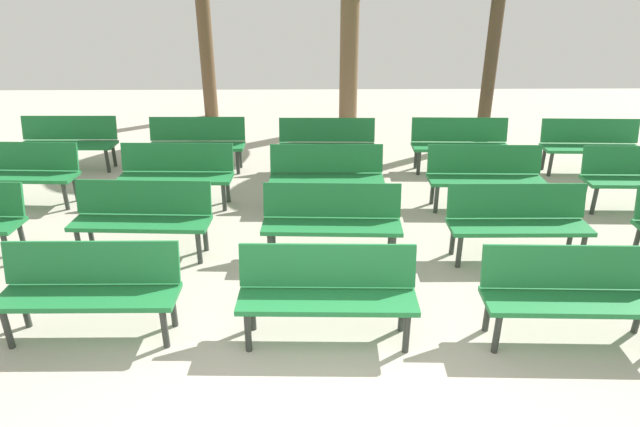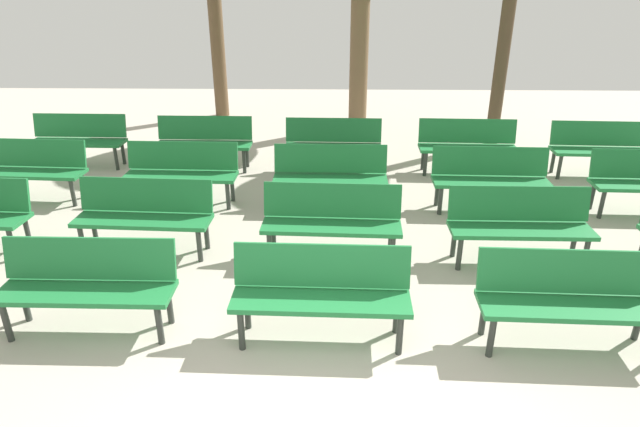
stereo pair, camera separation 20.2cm
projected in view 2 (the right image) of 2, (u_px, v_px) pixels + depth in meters
bench_r0_c1 at (88, 281)px, 4.99m from camera, size 1.60×0.49×0.87m
bench_r0_c2 at (321, 289)px, 4.87m from camera, size 1.61×0.52×0.87m
bench_r0_c3 at (570, 295)px, 4.77m from camera, size 1.62×0.54×0.87m
bench_r1_c1 at (144, 212)px, 6.42m from camera, size 1.62×0.56×0.87m
bench_r1_c2 at (332, 218)px, 6.26m from camera, size 1.62×0.55×0.87m
bench_r1_c3 at (520, 221)px, 6.18m from camera, size 1.60×0.49×0.87m
bench_r2_c0 at (30, 166)px, 7.90m from camera, size 1.62×0.56×0.87m
bench_r2_c1 at (182, 169)px, 7.78m from camera, size 1.61×0.53×0.87m
bench_r2_c2 at (330, 173)px, 7.66m from camera, size 1.61×0.50×0.87m
bench_r2_c3 at (490, 175)px, 7.56m from camera, size 1.61×0.53×0.87m
bench_r3_c0 at (79, 137)px, 9.30m from camera, size 1.61×0.51×0.87m
bench_r3_c1 at (204, 140)px, 9.16m from camera, size 1.60×0.50×0.87m
bench_r3_c2 at (333, 142)px, 9.03m from camera, size 1.61×0.52×0.87m
bench_r3_c3 at (468, 143)px, 8.98m from camera, size 1.61×0.53×0.87m
bench_r3_c4 at (602, 146)px, 8.84m from camera, size 1.62×0.54×0.87m
tree_2 at (218, 52)px, 12.15m from camera, size 0.31×0.31×2.87m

